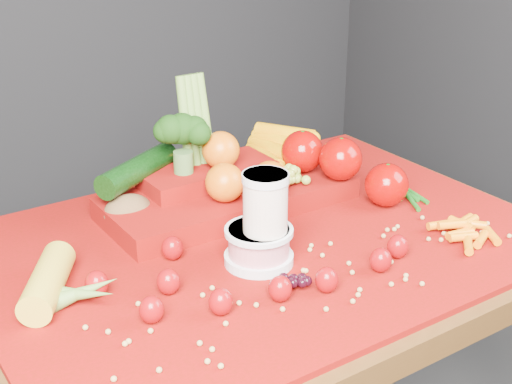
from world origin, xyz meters
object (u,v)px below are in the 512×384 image
table (262,286)px  milk_glass (265,217)px  produce_mound (246,177)px  yogurt_bowl (259,245)px

table → milk_glass: milk_glass is taller
milk_glass → produce_mound: produce_mound is taller
produce_mound → yogurt_bowl: bearing=-117.8°
table → milk_glass: (-0.05, -0.09, 0.20)m
milk_glass → produce_mound: size_ratio=0.30×
yogurt_bowl → produce_mound: bearing=62.2°
table → yogurt_bowl: 0.17m
table → yogurt_bowl: size_ratio=8.87×
table → produce_mound: 0.23m
yogurt_bowl → produce_mound: produce_mound is taller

